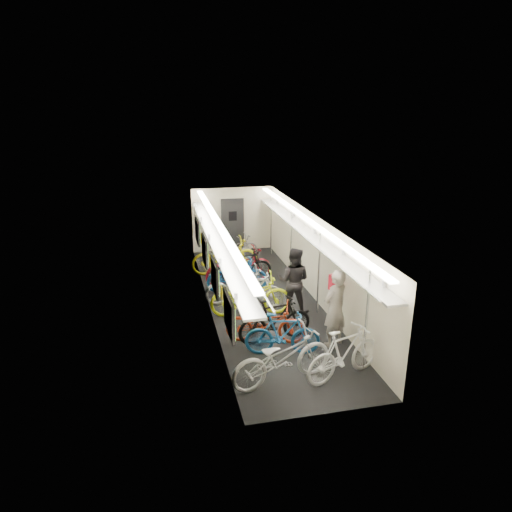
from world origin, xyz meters
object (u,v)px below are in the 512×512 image
bicycle_1 (282,334)px  backpack (334,282)px  passenger_mid (294,281)px  passenger_near (335,308)px  bicycle_0 (282,357)px

bicycle_1 → backpack: bearing=-48.6°
passenger_mid → bicycle_1: bearing=94.8°
passenger_near → passenger_mid: 1.94m
passenger_mid → backpack: passenger_mid is taller
bicycle_1 → backpack: (1.50, 0.85, 0.78)m
passenger_near → backpack: passenger_near is taller
passenger_near → backpack: (0.24, 0.68, 0.37)m
bicycle_0 → backpack: 2.71m
bicycle_1 → passenger_near: size_ratio=0.91×
passenger_mid → passenger_near: bearing=129.3°
bicycle_1 → passenger_near: 1.34m
passenger_near → passenger_mid: (-0.39, 1.90, -0.02)m
bicycle_0 → bicycle_1: bicycle_0 is taller
bicycle_0 → passenger_mid: passenger_mid is taller
passenger_mid → backpack: 1.42m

